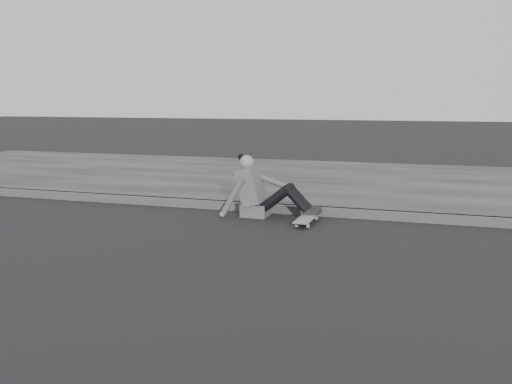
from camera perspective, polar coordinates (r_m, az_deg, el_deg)
ground at (r=5.51m, az=15.09°, el=-8.31°), size 80.00×80.00×0.00m
curb at (r=7.99m, az=16.13°, el=-2.45°), size 24.00×0.16×0.12m
sidewalk at (r=10.97m, az=16.71°, el=0.63°), size 24.00×6.00×0.12m
skateboard at (r=7.60m, az=5.12°, el=-2.63°), size 0.20×0.78×0.09m
seated_woman at (r=7.97m, az=0.39°, el=0.08°), size 1.38×0.46×0.88m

